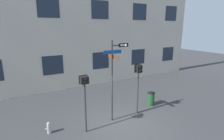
{
  "coord_description": "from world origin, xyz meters",
  "views": [
    {
      "loc": [
        -4.32,
        -6.74,
        4.85
      ],
      "look_at": [
        -0.21,
        0.71,
        2.78
      ],
      "focal_mm": 28.0,
      "sensor_mm": 36.0,
      "label": 1
    }
  ],
  "objects_px": {
    "fire_hydrant": "(49,128)",
    "trash_bin": "(151,99)",
    "pedestrian_signal_left": "(85,89)",
    "pedestrian_signal_right": "(138,76)",
    "street_sign_pole": "(113,73)"
  },
  "relations": [
    {
      "from": "fire_hydrant",
      "to": "trash_bin",
      "type": "xyz_separation_m",
      "value": [
        6.26,
        0.06,
        0.15
      ]
    },
    {
      "from": "street_sign_pole",
      "to": "pedestrian_signal_right",
      "type": "xyz_separation_m",
      "value": [
        1.56,
        -0.05,
        -0.31
      ]
    },
    {
      "from": "pedestrian_signal_right",
      "to": "fire_hydrant",
      "type": "distance_m",
      "value": 5.23
    },
    {
      "from": "street_sign_pole",
      "to": "pedestrian_signal_left",
      "type": "height_order",
      "value": "street_sign_pole"
    },
    {
      "from": "trash_bin",
      "to": "pedestrian_signal_left",
      "type": "bearing_deg",
      "value": -170.28
    },
    {
      "from": "fire_hydrant",
      "to": "pedestrian_signal_right",
      "type": "bearing_deg",
      "value": -5.2
    },
    {
      "from": "street_sign_pole",
      "to": "pedestrian_signal_left",
      "type": "xyz_separation_m",
      "value": [
        -1.68,
        -0.35,
        -0.41
      ]
    },
    {
      "from": "pedestrian_signal_left",
      "to": "pedestrian_signal_right",
      "type": "bearing_deg",
      "value": 5.35
    },
    {
      "from": "pedestrian_signal_left",
      "to": "pedestrian_signal_right",
      "type": "distance_m",
      "value": 3.25
    },
    {
      "from": "pedestrian_signal_right",
      "to": "trash_bin",
      "type": "distance_m",
      "value": 2.4
    },
    {
      "from": "fire_hydrant",
      "to": "pedestrian_signal_left",
      "type": "bearing_deg",
      "value": -25.22
    },
    {
      "from": "pedestrian_signal_right",
      "to": "street_sign_pole",
      "type": "bearing_deg",
      "value": 178.28
    },
    {
      "from": "fire_hydrant",
      "to": "trash_bin",
      "type": "relative_size",
      "value": 0.67
    },
    {
      "from": "street_sign_pole",
      "to": "pedestrian_signal_left",
      "type": "distance_m",
      "value": 1.77
    },
    {
      "from": "street_sign_pole",
      "to": "trash_bin",
      "type": "height_order",
      "value": "street_sign_pole"
    }
  ]
}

